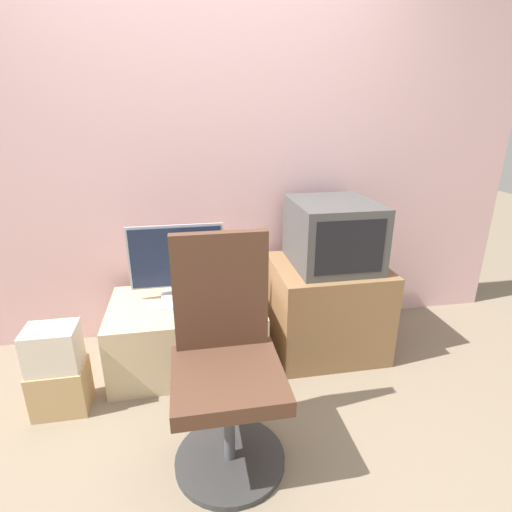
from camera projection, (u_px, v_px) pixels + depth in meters
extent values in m
plane|color=#7F705B|center=(232.00, 474.00, 1.76)|extent=(12.00, 12.00, 0.00)
cube|color=beige|center=(202.00, 145.00, 2.53)|extent=(4.40, 0.05, 2.60)
cube|color=#CCB289|center=(188.00, 333.00, 2.48)|extent=(0.91, 0.61, 0.42)
cube|color=olive|center=(326.00, 307.00, 2.62)|extent=(0.69, 0.62, 0.59)
cylinder|color=#B2B2B7|center=(179.00, 295.00, 2.47)|extent=(0.22, 0.22, 0.02)
cylinder|color=#B2B2B7|center=(179.00, 289.00, 2.46)|extent=(0.09, 0.09, 0.06)
cube|color=#B2B2B7|center=(177.00, 256.00, 2.39)|extent=(0.56, 0.01, 0.39)
cube|color=#19233D|center=(177.00, 257.00, 2.38)|extent=(0.54, 0.02, 0.36)
cube|color=white|center=(186.00, 304.00, 2.37)|extent=(0.37, 0.11, 0.01)
ellipsoid|color=silver|center=(226.00, 301.00, 2.40)|extent=(0.06, 0.04, 0.03)
cube|color=#474747|center=(332.00, 233.00, 2.46)|extent=(0.49, 0.56, 0.40)
cube|color=black|center=(350.00, 247.00, 2.21)|extent=(0.40, 0.01, 0.31)
cylinder|color=#333333|center=(230.00, 459.00, 1.82)|extent=(0.50, 0.50, 0.03)
cylinder|color=#4C4C51|center=(229.00, 422.00, 1.75)|extent=(0.05, 0.05, 0.39)
cube|color=#513323|center=(228.00, 378.00, 1.67)|extent=(0.46, 0.46, 0.07)
cube|color=#513323|center=(221.00, 291.00, 1.76)|extent=(0.42, 0.05, 0.54)
cube|color=tan|center=(61.00, 388.00, 2.11)|extent=(0.28, 0.21, 0.26)
cube|color=beige|center=(53.00, 348.00, 2.03)|extent=(0.25, 0.19, 0.23)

